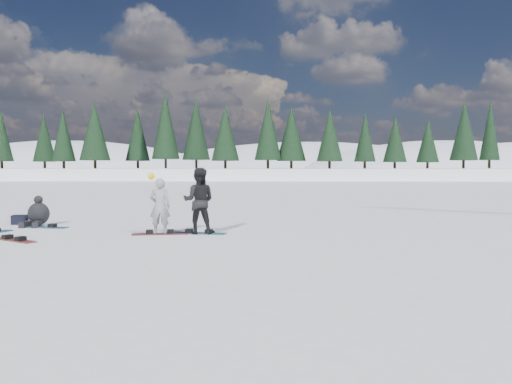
# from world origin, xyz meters

# --- Properties ---
(ground) EXTENTS (420.00, 420.00, 0.00)m
(ground) POSITION_xyz_m (0.00, 0.00, 0.00)
(ground) COLOR white
(ground) RESTS_ON ground
(alpine_backdrop) EXTENTS (412.50, 227.00, 53.20)m
(alpine_backdrop) POSITION_xyz_m (-11.72, 189.18, -13.98)
(alpine_backdrop) COLOR white
(alpine_backdrop) RESTS_ON ground
(snowboarder_woman) EXTENTS (0.58, 0.41, 1.67)m
(snowboarder_woman) POSITION_xyz_m (-0.47, 0.06, 0.78)
(snowboarder_woman) COLOR gray
(snowboarder_woman) RESTS_ON ground
(snowboarder_man) EXTENTS (0.90, 0.71, 1.81)m
(snowboarder_man) POSITION_xyz_m (0.56, 0.22, 0.90)
(snowboarder_man) COLOR black
(snowboarder_man) RESTS_ON ground
(seated_rider) EXTENTS (0.73, 1.14, 0.93)m
(seated_rider) POSITION_xyz_m (-4.71, 2.05, 0.36)
(seated_rider) COLOR black
(seated_rider) RESTS_ON ground
(gear_bag) EXTENTS (0.49, 0.36, 0.30)m
(gear_bag) POSITION_xyz_m (-5.41, 2.31, 0.15)
(gear_bag) COLOR black
(gear_bag) RESTS_ON ground
(snowboard_woman) EXTENTS (1.52, 0.49, 0.03)m
(snowboard_woman) POSITION_xyz_m (-0.47, 0.07, 0.01)
(snowboard_woman) COLOR maroon
(snowboard_woman) RESTS_ON ground
(snowboard_man) EXTENTS (1.53, 0.52, 0.03)m
(snowboard_man) POSITION_xyz_m (0.56, 0.22, 0.01)
(snowboard_man) COLOR #1A6D91
(snowboard_man) RESTS_ON ground
(snowboard_loose_c) EXTENTS (1.53, 0.52, 0.03)m
(snowboard_loose_c) POSITION_xyz_m (-4.26, 1.45, 0.01)
(snowboard_loose_c) COLOR #195E8E
(snowboard_loose_c) RESTS_ON ground
(snowboard_loose_b) EXTENTS (1.42, 1.03, 0.03)m
(snowboard_loose_b) POSITION_xyz_m (-3.86, -1.12, 0.01)
(snowboard_loose_b) COLOR maroon
(snowboard_loose_b) RESTS_ON ground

